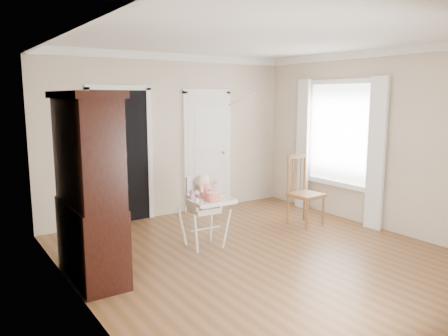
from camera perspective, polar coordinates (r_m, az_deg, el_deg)
floor at (r=5.65m, az=5.27°, el=-11.49°), size 5.00×5.00×0.00m
ceiling at (r=5.33m, az=5.72°, el=16.79°), size 5.00×5.00×0.00m
wall_back at (r=7.41m, az=-6.89°, el=4.21°), size 4.50×0.00×4.50m
wall_left at (r=4.28m, az=-18.53°, el=0.02°), size 0.00×5.00×5.00m
wall_right at (r=6.96m, az=19.98°, el=3.39°), size 0.00×5.00×5.00m
crown_molding at (r=5.32m, az=5.71°, el=16.15°), size 4.50×5.00×0.12m
doorway at (r=7.06m, az=-13.31°, el=1.81°), size 1.06×0.05×2.22m
closet_door at (r=7.77m, az=-2.16°, el=2.10°), size 0.96×0.09×2.13m
window_right at (r=7.41m, az=14.63°, el=3.48°), size 0.13×1.84×2.30m
high_chair at (r=5.82m, az=-2.61°, el=-4.64°), size 0.59×0.72×0.97m
baby at (r=5.81m, az=-2.72°, el=-3.15°), size 0.29×0.23×0.45m
cake at (r=5.62m, az=-1.40°, el=-3.78°), size 0.24×0.24×0.11m
sippy_cup at (r=5.62m, az=-4.18°, el=-3.62°), size 0.07×0.07×0.17m
china_cabinet at (r=4.95m, az=-17.18°, el=-2.43°), size 0.54×1.22×2.06m
dining_chair at (r=6.96m, az=10.43°, el=-3.19°), size 0.48×0.48×1.10m
streamer at (r=5.73m, az=-0.93°, el=10.98°), size 0.17×0.48×0.15m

